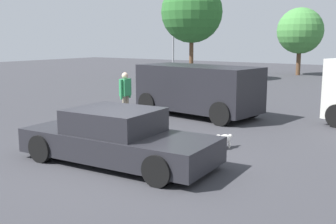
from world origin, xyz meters
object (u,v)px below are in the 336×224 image
object	(u,v)px
suv_dark	(198,88)
light_post_near	(173,13)
pedestrian	(125,91)
dog	(223,139)
sedan_foreground	(117,138)

from	to	relation	value
suv_dark	light_post_near	distance (m)	19.12
pedestrian	light_post_near	distance (m)	19.86
dog	pedestrian	world-z (taller)	pedestrian
suv_dark	light_post_near	size ratio (longest dim) A/B	0.65
dog	light_post_near	bearing A→B (deg)	-132.51
sedan_foreground	suv_dark	bearing A→B (deg)	100.00
dog	sedan_foreground	bearing A→B (deg)	-19.06
sedan_foreground	suv_dark	distance (m)	6.39
dog	suv_dark	size ratio (longest dim) A/B	0.14
sedan_foreground	dog	xyz separation A→B (m)	(1.42, 2.51, -0.32)
dog	pedestrian	distance (m)	5.05
pedestrian	light_post_near	world-z (taller)	light_post_near
suv_dark	dog	bearing A→B (deg)	136.03
dog	pedestrian	xyz separation A→B (m)	(-4.71, 1.65, 0.73)
light_post_near	dog	bearing A→B (deg)	-52.93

